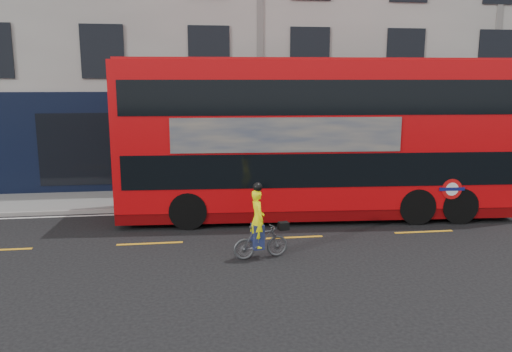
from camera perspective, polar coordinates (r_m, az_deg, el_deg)
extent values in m
plane|color=black|center=(13.06, 5.48, -9.03)|extent=(120.00, 120.00, 0.00)
cube|color=slate|center=(19.17, 1.06, -2.30)|extent=(60.00, 3.00, 0.12)
cube|color=gray|center=(17.73, 1.81, -3.38)|extent=(60.00, 0.12, 0.13)
cube|color=#B4B2AA|center=(25.29, -1.24, 17.86)|extent=(50.00, 10.00, 15.00)
cube|color=black|center=(20.27, 0.44, 4.00)|extent=(50.00, 0.08, 4.00)
cube|color=silver|center=(17.46, 1.97, -3.82)|extent=(58.00, 0.10, 0.01)
cube|color=red|center=(16.35, 6.88, 4.96)|extent=(12.71, 3.62, 4.51)
cube|color=#650406|center=(16.78, 6.69, -3.31)|extent=(12.70, 3.56, 0.34)
cube|color=black|center=(16.49, 6.80, 1.51)|extent=(12.21, 3.63, 1.03)
cube|color=black|center=(16.27, 6.97, 9.06)|extent=(12.21, 3.63, 1.03)
cube|color=#A80B0E|center=(16.28, 7.06, 12.96)|extent=(12.45, 3.49, 0.09)
cube|color=black|center=(18.73, 26.08, 1.59)|extent=(0.20, 2.57, 1.03)
cube|color=black|center=(18.55, 26.64, 8.22)|extent=(0.20, 2.57, 1.03)
cube|color=black|center=(16.49, -15.22, 1.20)|extent=(0.20, 2.57, 1.03)
cube|color=gray|center=(14.73, 3.59, 4.70)|extent=(6.84, 0.46, 1.03)
cylinder|color=red|center=(16.50, 21.49, -1.40)|extent=(0.64, 0.06, 0.64)
cylinder|color=white|center=(16.49, 21.50, -1.40)|extent=(0.41, 0.05, 0.41)
cube|color=#0C1459|center=(16.49, 21.51, -1.41)|extent=(0.80, 0.07, 0.10)
cylinder|color=black|center=(18.04, 20.37, -2.17)|extent=(1.32, 2.97, 1.14)
cylinder|color=black|center=(17.52, 16.29, -2.30)|extent=(1.32, 2.97, 1.14)
cylinder|color=black|center=(16.45, -7.50, -2.79)|extent=(1.32, 2.97, 1.14)
imported|color=#4E5054|center=(12.69, 0.57, -7.52)|extent=(1.48, 0.64, 0.86)
imported|color=#E8E508|center=(12.48, 0.18, -4.88)|extent=(0.44, 0.59, 1.46)
cube|color=black|center=(12.77, 3.15, -5.72)|extent=(0.28, 0.24, 0.20)
cube|color=navy|center=(12.61, 0.18, -6.89)|extent=(0.32, 0.38, 0.63)
sphere|color=black|center=(12.28, 0.18, -1.27)|extent=(0.23, 0.23, 0.23)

